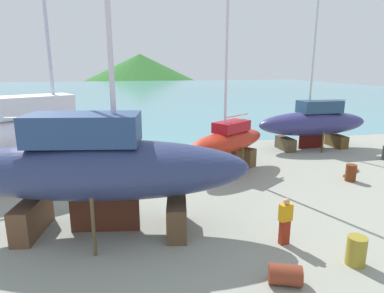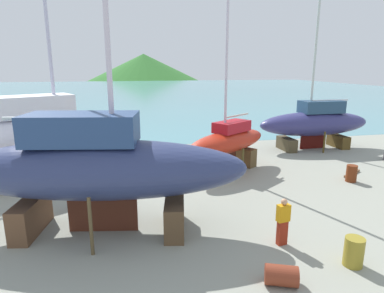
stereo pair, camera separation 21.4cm
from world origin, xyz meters
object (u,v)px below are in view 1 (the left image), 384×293
sailboat_small_center (46,132)px  sailboat_mid_port (314,122)px  sailboat_large_starboard (100,167)px  barrel_tar_black (285,275)px  sailboat_far_slipway (228,142)px  worker (285,220)px  barrel_blue_faded (356,251)px  barrel_tipped_right (351,173)px

sailboat_small_center → sailboat_mid_port: sailboat_small_center is taller
sailboat_large_starboard → barrel_tar_black: (5.08, -4.35, -2.23)m
sailboat_far_slipway → sailboat_mid_port: 8.92m
sailboat_far_slipway → barrel_tar_black: sailboat_far_slipway is taller
worker → barrel_tar_black: (-1.04, -2.02, -0.59)m
barrel_blue_faded → barrel_tipped_right: 8.49m
sailboat_mid_port → barrel_tar_black: sailboat_mid_port is taller
sailboat_far_slipway → barrel_blue_faded: bearing=60.2°
barrel_tar_black → worker: bearing=62.7°
worker → sailboat_small_center: bearing=35.7°
barrel_blue_faded → barrel_tipped_right: size_ratio=1.03×
sailboat_large_starboard → barrel_tipped_right: 13.28m
sailboat_far_slipway → barrel_tipped_right: 6.83m
sailboat_large_starboard → sailboat_small_center: size_ratio=1.20×
sailboat_mid_port → worker: sailboat_mid_port is taller
sailboat_mid_port → barrel_blue_faded: size_ratio=16.61×
sailboat_mid_port → barrel_tipped_right: 7.55m
barrel_tar_black → sailboat_mid_port: bearing=55.4°
sailboat_mid_port → worker: bearing=53.5°
sailboat_far_slipway → barrel_tar_black: bearing=45.7°
sailboat_large_starboard → sailboat_mid_port: size_ratio=1.23×
barrel_tipped_right → barrel_tar_black: barrel_tipped_right is taller
barrel_blue_faded → barrel_tipped_right: barrel_blue_faded is taller
sailboat_far_slipway → barrel_tipped_right: sailboat_far_slipway is taller
worker → barrel_blue_faded: bearing=-144.6°
sailboat_mid_port → sailboat_far_slipway: bearing=25.1°
sailboat_small_center → barrel_tipped_right: 16.61m
sailboat_large_starboard → sailboat_small_center: (-3.10, 7.10, 0.05)m
sailboat_small_center → worker: 13.30m
sailboat_large_starboard → sailboat_mid_port: (14.94, 9.92, -0.55)m
barrel_blue_faded → barrel_tipped_right: bearing=53.1°
sailboat_mid_port → worker: (-8.81, -12.25, -1.09)m
worker → barrel_tar_black: bearing=143.9°
sailboat_small_center → sailboat_mid_port: bearing=-17.6°
sailboat_mid_port → barrel_tar_black: (-9.86, -14.27, -1.68)m
sailboat_large_starboard → worker: bearing=-10.2°
barrel_tipped_right → sailboat_large_starboard: bearing=-167.5°
sailboat_mid_port → barrel_blue_faded: sailboat_mid_port is taller
sailboat_mid_port → worker: size_ratio=9.09×
worker → barrel_tar_black: worker is taller
sailboat_mid_port → barrel_tipped_right: (-2.13, -7.08, -1.52)m
sailboat_large_starboard → barrel_blue_faded: size_ratio=20.44×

